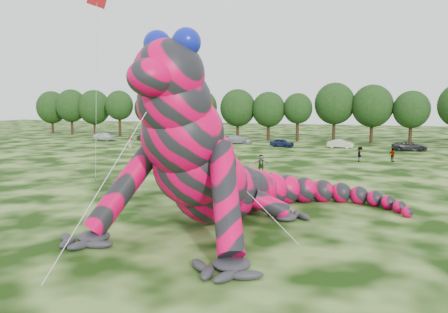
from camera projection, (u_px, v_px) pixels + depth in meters
ground at (120, 223)px, 25.70m from camera, size 240.00×240.00×0.00m
inflatable_gecko at (223, 133)px, 25.65m from camera, size 21.05×23.78×10.55m
flying_kite at (97, 15)px, 34.63m from camera, size 3.62×3.57×15.85m
tree_0 at (52, 112)px, 98.15m from camera, size 6.91×6.22×9.51m
tree_1 at (71, 112)px, 95.04m from camera, size 6.74×6.07×9.81m
tree_2 at (94, 112)px, 94.02m from camera, size 7.04×6.34×9.64m
tree_3 at (119, 113)px, 90.11m from camera, size 5.81×5.23×9.44m
tree_4 at (150, 114)px, 89.75m from camera, size 6.22×5.60×9.06m
tree_5 at (178, 113)px, 87.37m from camera, size 7.16×6.44×9.80m
tree_6 at (200, 114)px, 83.97m from camera, size 6.52×5.86×9.49m
tree_7 at (238, 114)px, 81.70m from camera, size 6.68×6.01×9.48m
tree_8 at (269, 116)px, 80.04m from camera, size 6.14×5.53×8.94m
tree_9 at (298, 117)px, 78.71m from camera, size 5.27×4.74×8.68m
tree_10 at (334, 112)px, 77.74m from camera, size 7.09×6.38×10.50m
tree_11 at (372, 114)px, 75.37m from camera, size 7.01×6.31×10.07m
tree_12 at (411, 117)px, 73.03m from camera, size 5.99×5.39×8.97m
car_0 at (104, 136)px, 81.07m from camera, size 4.64×2.54×1.50m
car_1 at (149, 138)px, 78.45m from camera, size 4.31×1.81×1.38m
car_2 at (185, 140)px, 74.63m from camera, size 5.07×2.98×1.32m
car_3 at (239, 140)px, 74.55m from camera, size 4.87×2.34×1.37m
car_4 at (282, 143)px, 68.99m from camera, size 4.04×2.27×1.30m
car_5 at (340, 144)px, 67.41m from camera, size 4.05×1.74×1.30m
car_6 at (410, 146)px, 63.39m from camera, size 5.16×2.98×1.35m
spectator_3 at (393, 155)px, 51.73m from camera, size 0.98×0.93×1.63m
spectator_5 at (261, 163)px, 43.96m from camera, size 1.76×1.15×1.82m
spectator_1 at (179, 158)px, 48.92m from camera, size 0.87×1.00×1.75m
spectator_2 at (360, 154)px, 51.47m from camera, size 0.95×1.31×1.82m
spectator_4 at (130, 142)px, 66.88m from camera, size 1.00×1.04×1.80m
spectator_0 at (171, 161)px, 46.69m from camera, size 0.42×0.60×1.57m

